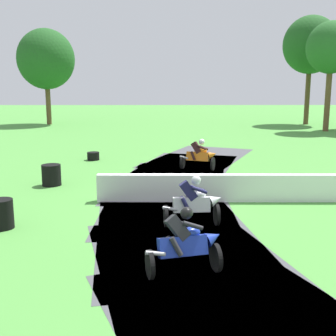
# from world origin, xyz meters

# --- Properties ---
(ground_plane) EXTENTS (120.00, 120.00, 0.00)m
(ground_plane) POSITION_xyz_m (0.00, 0.00, 0.00)
(ground_plane) COLOR #4C933D
(track_asphalt) EXTENTS (7.36, 25.22, 0.01)m
(track_asphalt) POSITION_xyz_m (0.74, -0.01, 0.00)
(track_asphalt) COLOR #47474C
(track_asphalt) RESTS_ON ground
(safety_barrier) EXTENTS (14.53, 0.43, 0.90)m
(safety_barrier) POSITION_xyz_m (4.97, -0.04, 0.45)
(safety_barrier) COLOR white
(safety_barrier) RESTS_ON ground
(motorcycle_lead_orange) EXTENTS (1.72, 1.14, 1.43)m
(motorcycle_lead_orange) POSITION_xyz_m (1.47, 5.23, 0.66)
(motorcycle_lead_orange) COLOR black
(motorcycle_lead_orange) RESTS_ON ground
(motorcycle_chase_white) EXTENTS (1.68, 0.81, 1.42)m
(motorcycle_chase_white) POSITION_xyz_m (0.72, -2.46, 0.66)
(motorcycle_chase_white) COLOR black
(motorcycle_chase_white) RESTS_ON ground
(motorcycle_trailing_blue) EXTENTS (1.68, 1.09, 1.43)m
(motorcycle_trailing_blue) POSITION_xyz_m (0.36, -5.42, 0.64)
(motorcycle_trailing_blue) COLOR black
(motorcycle_trailing_blue) RESTS_ON ground
(tire_stack_near) EXTENTS (0.60, 0.60, 0.40)m
(tire_stack_near) POSITION_xyz_m (-3.68, 7.65, 0.20)
(tire_stack_near) COLOR black
(tire_stack_near) RESTS_ON ground
(tire_stack_mid_a) EXTENTS (0.72, 0.72, 0.80)m
(tire_stack_mid_a) POSITION_xyz_m (-4.38, 2.24, 0.40)
(tire_stack_mid_a) COLOR black
(tire_stack_mid_a) RESTS_ON ground
(tire_stack_mid_b) EXTENTS (0.60, 0.60, 0.80)m
(tire_stack_mid_b) POSITION_xyz_m (-4.43, -2.68, 0.40)
(tire_stack_mid_b) COLOR black
(tire_stack_mid_b) RESTS_ON ground
(tree_far_left) EXTENTS (3.81, 3.81, 8.47)m
(tree_far_left) POSITION_xyz_m (12.73, 20.56, 6.40)
(tree_far_left) COLOR brown
(tree_far_left) RESTS_ON ground
(tree_mid_rise) EXTENTS (5.11, 5.11, 8.55)m
(tree_mid_rise) POSITION_xyz_m (-10.79, 26.31, 5.85)
(tree_mid_rise) COLOR brown
(tree_mid_rise) RESTS_ON ground
(tree_behind_barrier) EXTENTS (4.88, 4.88, 9.68)m
(tree_behind_barrier) POSITION_xyz_m (12.96, 26.24, 7.08)
(tree_behind_barrier) COLOR brown
(tree_behind_barrier) RESTS_ON ground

